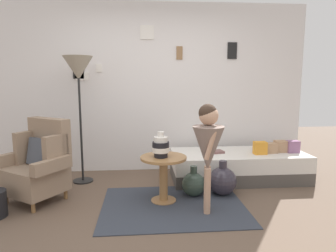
# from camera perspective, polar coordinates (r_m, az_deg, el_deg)

# --- Properties ---
(ground_plane) EXTENTS (12.00, 12.00, 0.00)m
(ground_plane) POSITION_cam_1_polar(r_m,az_deg,el_deg) (3.14, -1.29, -18.29)
(ground_plane) COLOR brown
(gallery_wall) EXTENTS (4.80, 0.12, 2.60)m
(gallery_wall) POSITION_cam_1_polar(r_m,az_deg,el_deg) (4.75, -2.88, 7.20)
(gallery_wall) COLOR silver
(gallery_wall) RESTS_ON ground
(rug) EXTENTS (1.62, 1.24, 0.01)m
(rug) POSITION_cam_1_polar(r_m,az_deg,el_deg) (3.54, 1.00, -14.90)
(rug) COLOR #333842
(rug) RESTS_ON ground
(armchair) EXTENTS (0.90, 0.85, 0.97)m
(armchair) POSITION_cam_1_polar(r_m,az_deg,el_deg) (3.90, -23.22, -6.64)
(armchair) COLOR olive
(armchair) RESTS_ON ground
(daybed) EXTENTS (1.90, 0.80, 0.40)m
(daybed) POSITION_cam_1_polar(r_m,az_deg,el_deg) (4.49, 13.17, -7.37)
(daybed) COLOR #4C4742
(daybed) RESTS_ON ground
(pillow_head) EXTENTS (0.17, 0.13, 0.17)m
(pillow_head) POSITION_cam_1_polar(r_m,az_deg,el_deg) (4.66, 22.61, -3.63)
(pillow_head) COLOR gray
(pillow_head) RESTS_ON daybed
(pillow_mid) EXTENTS (0.18, 0.13, 0.17)m
(pillow_mid) POSITION_cam_1_polar(r_m,az_deg,el_deg) (4.62, 20.61, -3.62)
(pillow_mid) COLOR tan
(pillow_mid) RESTS_ON daybed
(pillow_back) EXTENTS (0.20, 0.14, 0.14)m
(pillow_back) POSITION_cam_1_polar(r_m,az_deg,el_deg) (4.50, 18.76, -4.00)
(pillow_back) COLOR tan
(pillow_back) RESTS_ON daybed
(pillow_extra) EXTENTS (0.17, 0.12, 0.18)m
(pillow_extra) POSITION_cam_1_polar(r_m,az_deg,el_deg) (4.39, 17.10, -4.01)
(pillow_extra) COLOR orange
(pillow_extra) RESTS_ON daybed
(side_table) EXTENTS (0.54, 0.54, 0.55)m
(side_table) POSITION_cam_1_polar(r_m,az_deg,el_deg) (3.54, -0.86, -8.32)
(side_table) COLOR #9E7042
(side_table) RESTS_ON ground
(vase_striped) EXTENTS (0.20, 0.20, 0.30)m
(vase_striped) POSITION_cam_1_polar(r_m,az_deg,el_deg) (3.45, -1.39, -3.92)
(vase_striped) COLOR black
(vase_striped) RESTS_ON side_table
(floor_lamp) EXTENTS (0.40, 0.40, 1.75)m
(floor_lamp) POSITION_cam_1_polar(r_m,az_deg,el_deg) (4.28, -16.68, 9.65)
(floor_lamp) COLOR black
(floor_lamp) RESTS_ON ground
(person_child) EXTENTS (0.34, 0.34, 1.18)m
(person_child) POSITION_cam_1_polar(r_m,az_deg,el_deg) (3.19, 7.64, -3.36)
(person_child) COLOR tan
(person_child) RESTS_ON ground
(book_on_daybed) EXTENTS (0.25, 0.20, 0.03)m
(book_on_daybed) POSITION_cam_1_polar(r_m,az_deg,el_deg) (4.34, 9.00, -4.87)
(book_on_daybed) COLOR brown
(book_on_daybed) RESTS_ON daybed
(demijohn_near) EXTENTS (0.30, 0.30, 0.38)m
(demijohn_near) POSITION_cam_1_polar(r_m,az_deg,el_deg) (3.79, 4.86, -10.92)
(demijohn_near) COLOR #2D3D33
(demijohn_near) RESTS_ON ground
(demijohn_far) EXTENTS (0.35, 0.35, 0.44)m
(demijohn_far) POSITION_cam_1_polar(r_m,az_deg,el_deg) (3.87, 10.32, -10.20)
(demijohn_far) COLOR #332D38
(demijohn_far) RESTS_ON ground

